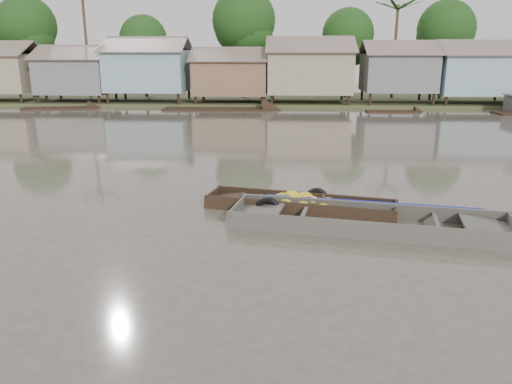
{
  "coord_description": "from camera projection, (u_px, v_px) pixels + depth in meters",
  "views": [
    {
      "loc": [
        0.3,
        -11.64,
        4.4
      ],
      "look_at": [
        -0.33,
        0.88,
        0.8
      ],
      "focal_mm": 35.0,
      "sensor_mm": 36.0,
      "label": 1
    }
  ],
  "objects": [
    {
      "name": "banana_boat",
      "position": [
        297.0,
        205.0,
        14.16
      ],
      "size": [
        5.5,
        2.47,
        0.76
      ],
      "rotation": [
        0.0,
        0.0,
        -0.23
      ],
      "color": "black",
      "rests_on": "ground"
    },
    {
      "name": "riverbank",
      "position": [
        314.0,
        65.0,
        42.0
      ],
      "size": [
        120.0,
        12.47,
        10.22
      ],
      "color": "#384723",
      "rests_on": "ground"
    },
    {
      "name": "viewer_boat",
      "position": [
        368.0,
        226.0,
        12.76
      ],
      "size": [
        7.27,
        3.11,
        0.57
      ],
      "rotation": [
        0.0,
        0.0,
        -0.18
      ],
      "color": "#413C37",
      "rests_on": "ground"
    },
    {
      "name": "ground",
      "position": [
        268.0,
        233.0,
        12.41
      ],
      "size": [
        120.0,
        120.0,
        0.0
      ],
      "primitive_type": "plane",
      "color": "#4A4138",
      "rests_on": "ground"
    },
    {
      "name": "distant_boats",
      "position": [
        456.0,
        111.0,
        34.86
      ],
      "size": [
        44.77,
        15.38,
        1.38
      ],
      "color": "black",
      "rests_on": "ground"
    }
  ]
}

